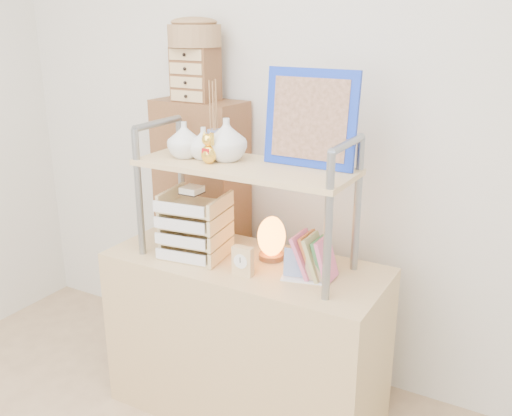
{
  "coord_description": "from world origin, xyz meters",
  "views": [
    {
      "loc": [
        1.13,
        -0.71,
        1.73
      ],
      "look_at": [
        0.05,
        1.2,
        1.0
      ],
      "focal_mm": 40.0,
      "sensor_mm": 36.0,
      "label": 1
    }
  ],
  "objects_px": {
    "cabinet": "(203,231)",
    "letter_tray": "(194,228)",
    "desk": "(245,338)",
    "salt_lamp": "(272,238)"
  },
  "relations": [
    {
      "from": "cabinet",
      "to": "letter_tray",
      "type": "xyz_separation_m",
      "value": [
        0.25,
        -0.42,
        0.2
      ]
    },
    {
      "from": "desk",
      "to": "letter_tray",
      "type": "xyz_separation_m",
      "value": [
        -0.22,
        -0.05,
        0.5
      ]
    },
    {
      "from": "desk",
      "to": "letter_tray",
      "type": "relative_size",
      "value": 3.86
    },
    {
      "from": "desk",
      "to": "letter_tray",
      "type": "height_order",
      "value": "letter_tray"
    },
    {
      "from": "letter_tray",
      "to": "salt_lamp",
      "type": "xyz_separation_m",
      "value": [
        0.31,
        0.13,
        -0.03
      ]
    },
    {
      "from": "letter_tray",
      "to": "salt_lamp",
      "type": "distance_m",
      "value": 0.33
    },
    {
      "from": "cabinet",
      "to": "salt_lamp",
      "type": "relative_size",
      "value": 7.07
    },
    {
      "from": "desk",
      "to": "letter_tray",
      "type": "bearing_deg",
      "value": -166.4
    },
    {
      "from": "desk",
      "to": "cabinet",
      "type": "height_order",
      "value": "cabinet"
    },
    {
      "from": "letter_tray",
      "to": "salt_lamp",
      "type": "relative_size",
      "value": 1.63
    }
  ]
}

